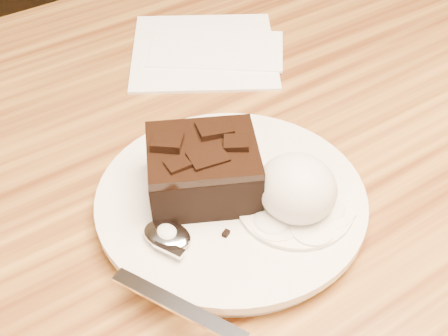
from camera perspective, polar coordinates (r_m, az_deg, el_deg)
plate at (r=0.50m, az=0.65°, el=-3.26°), size 0.22×0.22×0.02m
brownie at (r=0.49m, az=-1.94°, el=-0.36°), size 0.11×0.10×0.04m
ice_cream_scoop at (r=0.47m, az=6.75°, el=-1.87°), size 0.06×0.06×0.05m
melt_puddle at (r=0.49m, az=6.57°, el=-3.52°), size 0.09×0.09×0.00m
spoon at (r=0.46m, az=-5.25°, el=-6.31°), size 0.09×0.15×0.01m
napkin at (r=0.70m, az=-1.87°, el=10.87°), size 0.22×0.22×0.01m
crumb_a at (r=0.52m, az=4.31°, el=-0.00°), size 0.01×0.01×0.00m
crumb_b at (r=0.47m, az=5.08°, el=-5.21°), size 0.01×0.01×0.00m
crumb_c at (r=0.47m, az=0.17°, el=-6.06°), size 0.01×0.01×0.00m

